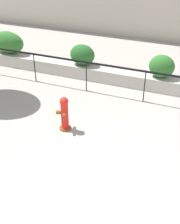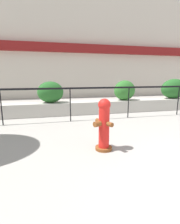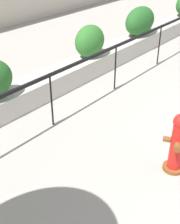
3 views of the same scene
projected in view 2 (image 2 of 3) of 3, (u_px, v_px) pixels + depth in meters
The scene contains 7 objects.
building_facade at pixel (86, 41), 12.45m from camera, with size 30.00×1.36×8.00m.
planter_wall_low at pixel (117, 106), 7.52m from camera, with size 18.00×0.70×0.50m, color #B7B2A8.
fence_railing_segment at pixel (129, 90), 6.31m from camera, with size 15.00×0.05×1.15m.
hedge_bush_1 at pixel (50, 92), 6.73m from camera, with size 0.99×0.68×0.82m, color #235B23.
hedge_bush_2 at pixel (125, 90), 7.46m from camera, with size 0.93×0.66×0.84m, color #2D6B28.
hedge_bush_3 at pixel (174, 89), 8.03m from camera, with size 1.27×0.70×0.89m, color #235B23.
fire_hydrant at pixel (104, 124), 3.57m from camera, with size 0.48×0.47×1.08m.
Camera 2 is at (-2.90, -0.92, 1.52)m, focal length 28.00 mm.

